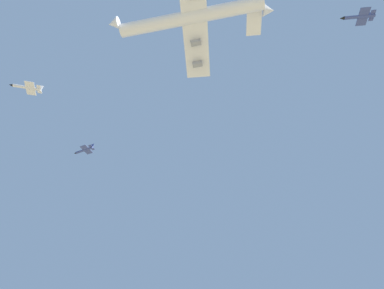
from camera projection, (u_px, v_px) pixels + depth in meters
carrier_jet at (193, 17)px, 140.13m from camera, size 78.14×60.66×20.46m
chase_jet_lead at (27, 88)px, 146.90m from camera, size 15.06×9.08×4.00m
chase_jet_left_wing at (359, 17)px, 131.17m from camera, size 15.24×8.40×4.00m
chase_jet_high_escort at (84, 150)px, 193.69m from camera, size 15.33×8.76×4.00m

